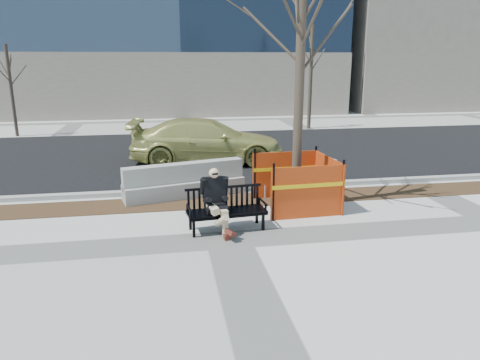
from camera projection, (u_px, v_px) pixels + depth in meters
The scene contains 12 objects.
ground at pixel (228, 240), 9.26m from camera, with size 120.00×120.00×0.00m, color beige.
mulch_strip at pixel (214, 201), 11.73m from camera, with size 40.00×1.20×0.02m, color #47301C.
asphalt_street at pixel (196, 154), 17.62m from camera, with size 60.00×10.40×0.01m, color black.
curb at pixel (210, 189), 12.62m from camera, with size 60.00×0.25×0.12m, color #9E9B93.
bench at pixel (227, 230), 9.79m from camera, with size 1.75×0.63×0.93m, color black, non-canonical shape.
seated_man at pixel (216, 230), 9.78m from camera, with size 0.60×1.00×1.40m, color black, non-canonical shape.
tree_fence at pixel (295, 206), 11.33m from camera, with size 2.72×2.72×6.80m, color #E24416, non-canonical shape.
sedan at pixel (207, 162), 16.14m from camera, with size 2.20×5.40×1.57m, color tan.
jersey_barrier_left at pixel (185, 196), 12.16m from camera, with size 3.28×0.66×0.94m, color #9A9890, non-canonical shape.
jersey_barrier_right at pixel (298, 189), 12.84m from camera, with size 2.63×0.53×0.75m, color #A5A29A, non-canonical shape.
far_tree_left at pixel (17, 136), 21.61m from camera, with size 1.71×1.71×4.63m, color #45372C, non-canonical shape.
far_tree_right at pixel (309, 128), 24.02m from camera, with size 2.13×2.13×5.74m, color #483B2E, non-canonical shape.
Camera 1 is at (-1.22, -8.52, 3.63)m, focal length 33.42 mm.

